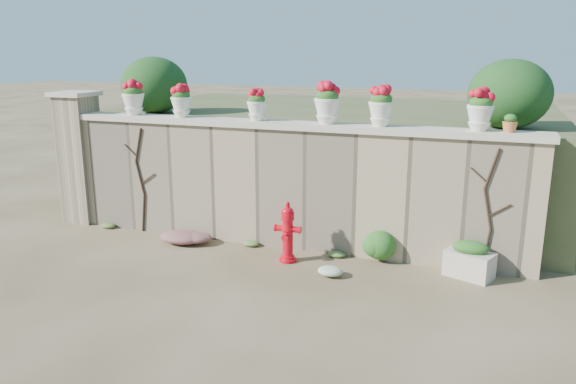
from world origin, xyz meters
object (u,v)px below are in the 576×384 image
at_px(fire_hydrant, 288,232).
at_px(planter_box, 470,260).
at_px(urn_pot_0, 133,98).
at_px(terracotta_pot, 510,124).

distance_m(fire_hydrant, planter_box, 2.74).
bearing_deg(planter_box, fire_hydrant, -151.66).
bearing_deg(fire_hydrant, urn_pot_0, 164.21).
height_order(fire_hydrant, urn_pot_0, urn_pot_0).
bearing_deg(fire_hydrant, terracotta_pot, 10.45).
bearing_deg(planter_box, terracotta_pot, 68.81).
height_order(planter_box, terracotta_pot, terracotta_pot).
bearing_deg(fire_hydrant, planter_box, 3.93).
relative_size(planter_box, terracotta_pot, 3.03).
distance_m(fire_hydrant, terracotta_pot, 3.62).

